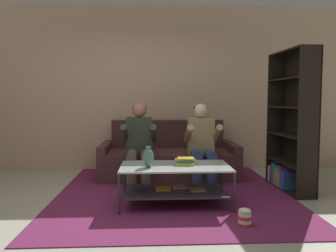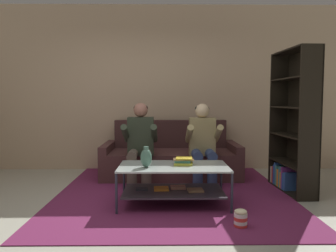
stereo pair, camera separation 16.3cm
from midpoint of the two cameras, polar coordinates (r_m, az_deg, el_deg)
ground at (r=3.65m, az=-7.54°, el=-15.31°), size 16.80×16.80×0.00m
back_partition at (r=5.90m, az=-5.72°, el=6.57°), size 8.40×0.12×2.90m
couch at (r=5.39m, az=-0.76°, el=-5.67°), size 2.17×0.98×0.89m
person_seated_left at (r=4.77m, az=-6.00°, el=-2.59°), size 0.50×0.58×1.20m
person_seated_right at (r=4.80m, az=4.93°, el=-2.59°), size 0.50×0.58×1.19m
coffee_table at (r=3.91m, az=0.03°, el=-9.16°), size 1.28×0.69×0.47m
area_rug at (r=4.59m, az=-0.36°, el=-11.05°), size 3.00×3.44×0.01m
vase at (r=3.76m, az=-4.71°, el=-5.53°), size 0.13×0.13×0.24m
book_stack at (r=3.93m, az=1.77°, el=-6.12°), size 0.24×0.20×0.09m
bookshelf at (r=4.80m, az=19.87°, el=-1.36°), size 0.34×0.96×1.90m
popcorn_tub at (r=3.40m, az=11.82°, el=-15.30°), size 0.13×0.13×0.18m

